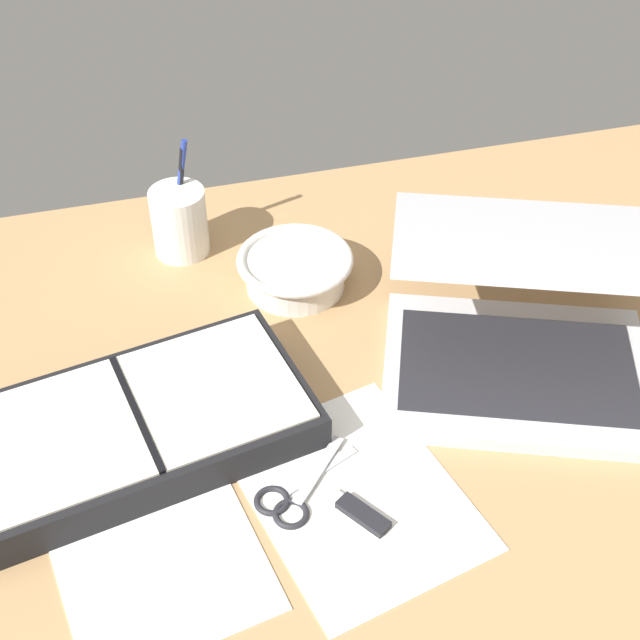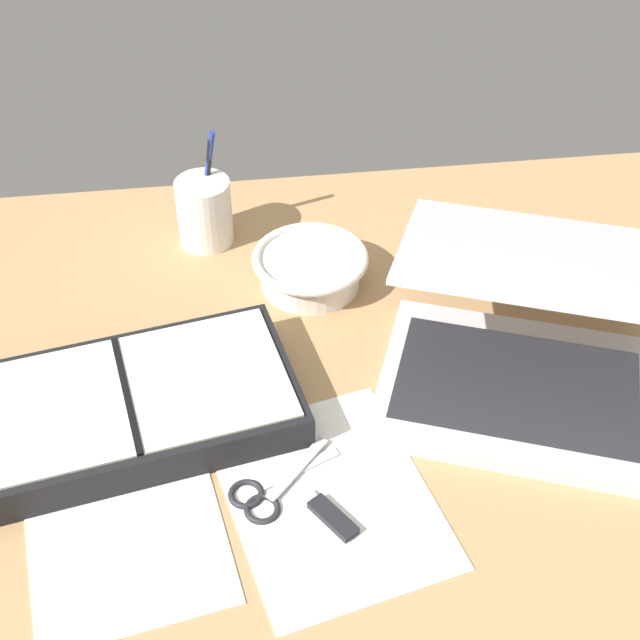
{
  "view_description": "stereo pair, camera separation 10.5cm",
  "coord_description": "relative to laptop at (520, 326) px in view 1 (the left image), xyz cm",
  "views": [
    {
      "loc": [
        -21.2,
        -67.93,
        78.68
      ],
      "look_at": [
        -0.71,
        7.78,
        9.0
      ],
      "focal_mm": 50.0,
      "sensor_mm": 36.0,
      "label": 1
    },
    {
      "loc": [
        -10.92,
        -69.99,
        78.68
      ],
      "look_at": [
        -0.71,
        7.78,
        9.0
      ],
      "focal_mm": 50.0,
      "sensor_mm": 36.0,
      "label": 2
    }
  ],
  "objects": [
    {
      "name": "desk_top",
      "position": [
        -22.62,
        -2.28,
        -6.41
      ],
      "size": [
        140.0,
        100.0,
        2.0
      ],
      "primitive_type": "cube",
      "color": "tan",
      "rests_on": "ground"
    },
    {
      "name": "laptop",
      "position": [
        0.0,
        0.0,
        0.0
      ],
      "size": [
        41.69,
        42.64,
        16.49
      ],
      "rotation": [
        0.0,
        0.0,
        -0.37
      ],
      "color": "silver",
      "rests_on": "desk_top"
    },
    {
      "name": "bowl",
      "position": [
        -22.78,
        20.84,
        -2.59
      ],
      "size": [
        15.59,
        15.59,
        5.03
      ],
      "color": "silver",
      "rests_on": "desk_top"
    },
    {
      "name": "pen_cup",
      "position": [
        -36.15,
        32.81,
        -0.42
      ],
      "size": [
        7.71,
        7.71,
        16.59
      ],
      "color": "white",
      "rests_on": "desk_top"
    },
    {
      "name": "planner",
      "position": [
        -46.01,
        -1.24,
        -3.09
      ],
      "size": [
        40.82,
        27.21,
        4.84
      ],
      "rotation": [
        0.0,
        0.0,
        0.19
      ],
      "color": "black",
      "rests_on": "desk_top"
    },
    {
      "name": "scissors",
      "position": [
        -31.69,
        -13.72,
        -5.07
      ],
      "size": [
        12.56,
        10.73,
        0.8
      ],
      "rotation": [
        0.0,
        0.0,
        0.62
      ],
      "color": "#B7B7BC",
      "rests_on": "desk_top"
    },
    {
      "name": "paper_sheet_front",
      "position": [
        -25.02,
        -14.95,
        -5.33
      ],
      "size": [
        25.99,
        30.45,
        0.16
      ],
      "primitive_type": "cube",
      "rotation": [
        0.0,
        0.0,
        0.23
      ],
      "color": "white",
      "rests_on": "desk_top"
    },
    {
      "name": "paper_sheet_beside_planner",
      "position": [
        -46.49,
        -15.42,
        -5.33
      ],
      "size": [
        23.71,
        28.53,
        0.16
      ],
      "primitive_type": "cube",
      "rotation": [
        0.0,
        0.0,
        0.18
      ],
      "color": "white",
      "rests_on": "desk_top"
    },
    {
      "name": "usb_drive",
      "position": [
        -25.19,
        -17.73,
        -4.91
      ],
      "size": [
        5.33,
        6.87,
        1.0
      ],
      "rotation": [
        0.0,
        0.0,
        0.59
      ],
      "color": "black",
      "rests_on": "desk_top"
    }
  ]
}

